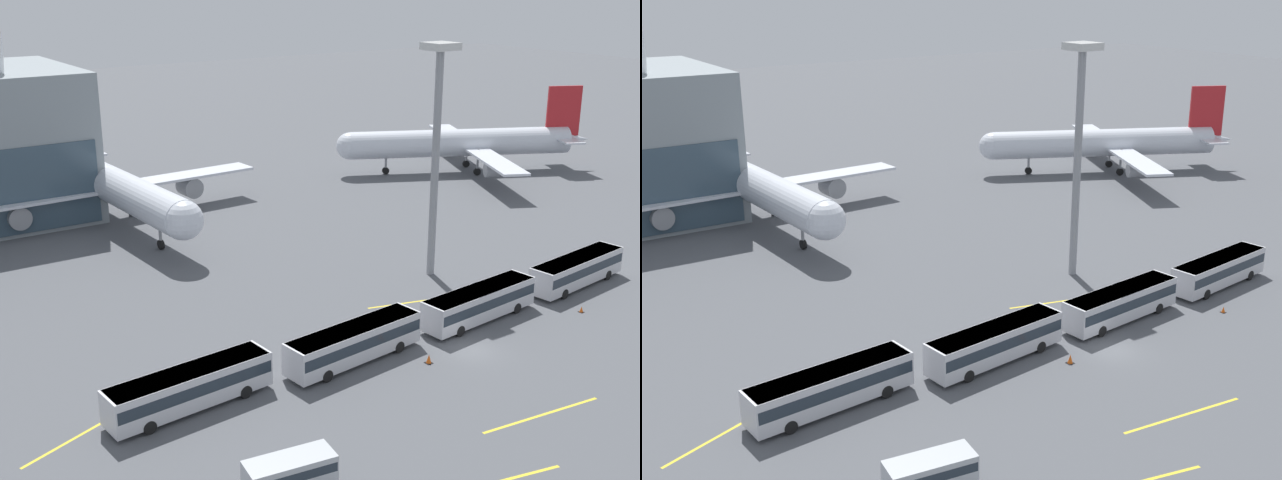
{
  "view_description": "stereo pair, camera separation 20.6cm",
  "coord_description": "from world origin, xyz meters",
  "views": [
    {
      "loc": [
        -44.71,
        -43.21,
        30.16
      ],
      "look_at": [
        -0.9,
        21.39,
        4.0
      ],
      "focal_mm": 45.0,
      "sensor_mm": 36.0,
      "label": 1
    },
    {
      "loc": [
        -44.54,
        -43.32,
        30.16
      ],
      "look_at": [
        -0.9,
        21.39,
        4.0
      ],
      "focal_mm": 45.0,
      "sensor_mm": 36.0,
      "label": 2
    }
  ],
  "objects": [
    {
      "name": "airliner_at_gate_far",
      "position": [
        -11.84,
        52.66,
        4.91
      ],
      "size": [
        41.34,
        42.46,
        14.95
      ],
      "rotation": [
        0.0,
        0.0,
        -1.52
      ],
      "color": "silver",
      "rests_on": "ground_plane"
    },
    {
      "name": "airliner_parked_remote",
      "position": [
        44.78,
        46.6,
        4.64
      ],
      "size": [
        38.19,
        35.63,
        13.2
      ],
      "rotation": [
        0.0,
        0.0,
        2.69
      ],
      "color": "silver",
      "rests_on": "ground_plane"
    },
    {
      "name": "ground_plane",
      "position": [
        0.0,
        0.0,
        0.0
      ],
      "size": [
        440.0,
        440.0,
        0.0
      ],
      "primitive_type": "plane",
      "color": "#515459"
    },
    {
      "name": "service_van_foreground",
      "position": [
        -22.92,
        -7.83,
        1.39
      ],
      "size": [
        5.84,
        2.92,
        2.37
      ],
      "rotation": [
        0.0,
        0.0,
        -0.15
      ],
      "color": "#B2B7BC",
      "rests_on": "ground_plane"
    },
    {
      "name": "shuttle_bus_2",
      "position": [
        4.86,
        4.16,
        1.79
      ],
      "size": [
        12.91,
        3.86,
        3.03
      ],
      "rotation": [
        0.0,
        0.0,
        0.09
      ],
      "color": "silver",
      "rests_on": "ground_plane"
    },
    {
      "name": "lane_stripe_4",
      "position": [
        -3.21,
        -10.39,
        0.0
      ],
      "size": [
        10.47,
        1.53,
        0.01
      ],
      "primitive_type": "cube",
      "rotation": [
        0.0,
        0.0,
        -0.12
      ],
      "color": "yellow",
      "rests_on": "ground_plane"
    },
    {
      "name": "shuttle_bus_3",
      "position": [
        19.1,
        4.78,
        1.79
      ],
      "size": [
        12.95,
        4.17,
        3.03
      ],
      "rotation": [
        0.0,
        0.0,
        0.12
      ],
      "color": "silver",
      "rests_on": "ground_plane"
    },
    {
      "name": "traffic_cone_1",
      "position": [
        14.09,
        0.01,
        0.28
      ],
      "size": [
        0.46,
        0.46,
        0.58
      ],
      "color": "black",
      "rests_on": "ground_plane"
    },
    {
      "name": "lane_stripe_3",
      "position": [
        -31.5,
        5.62,
        0.0
      ],
      "size": [
        8.99,
        3.72,
        0.01
      ],
      "primitive_type": "cube",
      "rotation": [
        0.0,
        0.0,
        0.37
      ],
      "color": "yellow",
      "rests_on": "ground_plane"
    },
    {
      "name": "shuttle_bus_1",
      "position": [
        -9.38,
        3.96,
        1.79
      ],
      "size": [
        12.93,
        4.0,
        3.03
      ],
      "rotation": [
        0.0,
        0.0,
        0.1
      ],
      "color": "silver",
      "rests_on": "ground_plane"
    },
    {
      "name": "shuttle_bus_0",
      "position": [
        -23.62,
        4.65,
        1.79
      ],
      "size": [
        12.89,
        3.71,
        3.03
      ],
      "rotation": [
        0.0,
        0.0,
        0.08
      ],
      "color": "silver",
      "rests_on": "ground_plane"
    },
    {
      "name": "lane_stripe_1",
      "position": [
        3.85,
        10.36,
        0.0
      ],
      "size": [
        11.48,
        3.32,
        0.01
      ],
      "primitive_type": "cube",
      "rotation": [
        0.0,
        0.0,
        -0.26
      ],
      "color": "yellow",
      "rests_on": "ground_plane"
    },
    {
      "name": "traffic_cone_0",
      "position": [
        -4.56,
        0.25,
        0.38
      ],
      "size": [
        0.58,
        0.58,
        0.77
      ],
      "color": "black",
      "rests_on": "ground_plane"
    },
    {
      "name": "floodlight_mast",
      "position": [
        9.15,
        15.53,
        15.07
      ],
      "size": [
        2.9,
        2.9,
        23.75
      ],
      "color": "gray",
      "rests_on": "ground_plane"
    }
  ]
}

